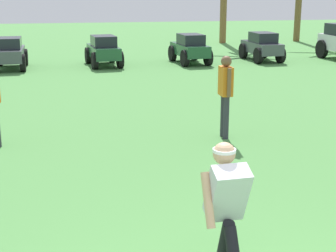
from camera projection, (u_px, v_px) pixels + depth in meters
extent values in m
cylinder|color=black|center=(223.00, 250.00, 4.88)|extent=(0.14, 0.36, 0.72)
cube|color=silver|center=(227.00, 193.00, 4.67)|extent=(0.36, 0.41, 0.58)
sphere|color=tan|center=(224.00, 153.00, 4.68)|extent=(0.22, 0.22, 0.21)
cylinder|color=white|center=(224.00, 150.00, 4.67)|extent=(0.23, 0.23, 0.03)
cylinder|color=tan|center=(234.00, 195.00, 5.01)|extent=(0.11, 0.58, 0.27)
cylinder|color=tan|center=(208.00, 200.00, 4.58)|extent=(0.10, 0.29, 0.49)
cylinder|color=white|center=(225.00, 196.00, 5.33)|extent=(0.27, 0.27, 0.09)
cylinder|color=#33333D|center=(226.00, 118.00, 9.65)|extent=(0.11, 0.11, 0.82)
cylinder|color=#33333D|center=(223.00, 115.00, 9.82)|extent=(0.11, 0.11, 0.82)
cube|color=orange|center=(226.00, 81.00, 9.55)|extent=(0.20, 0.34, 0.54)
cylinder|color=brown|center=(229.00, 83.00, 9.35)|extent=(0.07, 0.07, 0.52)
cylinder|color=brown|center=(222.00, 79.00, 9.75)|extent=(0.07, 0.07, 0.52)
sphere|color=brown|center=(226.00, 61.00, 9.46)|extent=(0.20, 0.20, 0.20)
cube|color=#474C51|center=(10.00, 54.00, 18.03)|extent=(0.94, 2.22, 0.42)
cube|color=#1E232B|center=(9.00, 43.00, 17.83)|extent=(0.81, 1.12, 0.38)
cylinder|color=black|center=(0.00, 58.00, 18.72)|extent=(0.19, 0.60, 0.60)
cylinder|color=black|center=(25.00, 57.00, 18.90)|extent=(0.19, 0.60, 0.60)
cylinder|color=black|center=(23.00, 63.00, 17.45)|extent=(0.19, 0.60, 0.60)
cube|color=#235133|center=(103.00, 52.00, 18.73)|extent=(1.13, 2.28, 0.42)
cube|color=#1E232B|center=(104.00, 41.00, 18.53)|extent=(0.90, 1.18, 0.38)
cylinder|color=black|center=(88.00, 55.00, 19.37)|extent=(0.24, 0.62, 0.60)
cylinder|color=black|center=(112.00, 55.00, 19.62)|extent=(0.24, 0.62, 0.60)
cylinder|color=black|center=(95.00, 61.00, 17.95)|extent=(0.24, 0.62, 0.60)
cylinder|color=black|center=(120.00, 60.00, 18.20)|extent=(0.24, 0.62, 0.60)
cube|color=#235133|center=(190.00, 50.00, 19.34)|extent=(1.10, 2.28, 0.42)
cube|color=#1E232B|center=(191.00, 39.00, 19.15)|extent=(0.89, 1.17, 0.38)
cylinder|color=black|center=(172.00, 53.00, 19.99)|extent=(0.24, 0.61, 0.60)
cylinder|color=black|center=(194.00, 52.00, 20.23)|extent=(0.24, 0.61, 0.60)
cylinder|color=black|center=(185.00, 58.00, 18.56)|extent=(0.24, 0.61, 0.60)
cylinder|color=black|center=(208.00, 57.00, 18.81)|extent=(0.24, 0.61, 0.60)
cube|color=#474C51|center=(262.00, 48.00, 20.05)|extent=(0.99, 2.23, 0.42)
cube|color=#1E232B|center=(263.00, 37.00, 19.85)|extent=(0.83, 1.13, 0.38)
cylinder|color=black|center=(243.00, 51.00, 20.73)|extent=(0.20, 0.61, 0.60)
cylinder|color=black|center=(264.00, 50.00, 20.93)|extent=(0.20, 0.61, 0.60)
cylinder|color=black|center=(258.00, 56.00, 19.28)|extent=(0.20, 0.61, 0.60)
cylinder|color=black|center=(280.00, 55.00, 19.48)|extent=(0.20, 0.61, 0.60)
cylinder|color=black|center=(322.00, 49.00, 20.86)|extent=(0.22, 0.73, 0.72)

